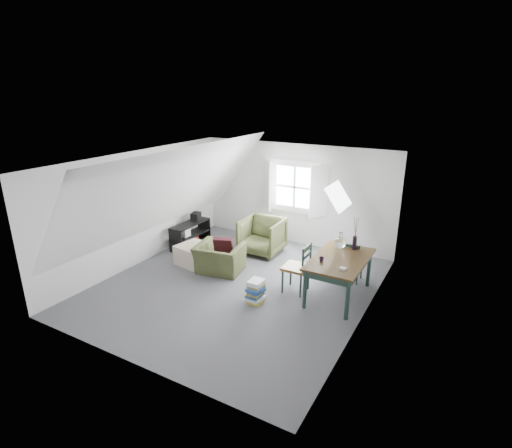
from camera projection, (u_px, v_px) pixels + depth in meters
The scene contains 24 objects.
floor at pixel (237, 286), 7.98m from camera, with size 5.50×5.50×0.00m, color #4C4C51.
ceiling at pixel (235, 161), 7.17m from camera, with size 5.50×5.50×0.00m, color white.
wall_back at pixel (295, 195), 9.84m from camera, with size 5.00×5.00×0.00m, color silver.
wall_front at pixel (126, 286), 5.31m from camera, with size 5.00×5.00×0.00m, color silver.
wall_left at pixel (139, 208), 8.73m from camera, with size 5.50×5.50×0.00m, color silver.
wall_right at pixel (368, 252), 6.41m from camera, with size 5.50×5.50×0.00m, color silver.
slope_left at pixel (171, 190), 8.12m from camera, with size 5.50×5.50×0.00m, color white.
slope_right at pixel (314, 212), 6.68m from camera, with size 5.50×5.50×0.00m, color white.
dormer_window at pixel (294, 187), 9.72m from camera, with size 1.71×0.35×1.30m.
skylight at pixel (338, 196), 7.77m from camera, with size 0.55×0.75×0.04m, color white.
armchair_near at pixel (220, 271), 8.59m from camera, with size 0.95×0.83×0.62m, color #3E4523.
armchair_far at pixel (262, 253), 9.57m from camera, with size 0.92×0.94×0.86m, color #3E4523.
throw_pillow at pixel (223, 246), 8.54m from camera, with size 0.40×0.11×0.40m, color #350E15.
ottoman at pixel (194, 254), 8.91m from camera, with size 0.66×0.66×0.44m, color #C1AD96.
dining_table at pixel (340, 263), 7.36m from camera, with size 0.94×1.57×0.78m.
demijohn at pixel (340, 242), 7.72m from camera, with size 0.23×0.23×0.32m.
vase_twigs at pixel (355, 242), 7.68m from camera, with size 0.08×0.09×0.66m.
cup at pixel (321, 261), 7.19m from camera, with size 0.09×0.09×0.08m, color black.
paper_box at pixel (343, 269), 6.85m from camera, with size 0.12×0.08×0.04m, color white.
dining_chair_far at pixel (352, 261), 8.05m from camera, with size 0.40×0.40×0.85m.
dining_chair_near at pixel (298, 267), 7.59m from camera, with size 0.47×0.47×0.99m.
media_shelf at pixel (190, 236), 9.89m from camera, with size 0.39×1.16×0.59m.
electronics_box at pixel (196, 217), 10.00m from camera, with size 0.19×0.27×0.21m, color black.
magazine_stack at pixel (256, 292), 7.30m from camera, with size 0.32×0.38×0.43m.
Camera 1 is at (3.84, -6.04, 3.75)m, focal length 28.00 mm.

